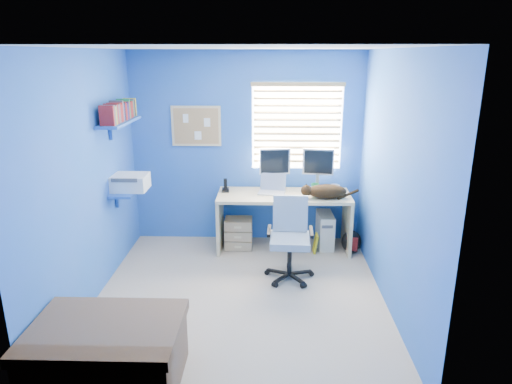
{
  "coord_description": "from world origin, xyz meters",
  "views": [
    {
      "loc": [
        0.29,
        -4.27,
        2.45
      ],
      "look_at": [
        0.15,
        0.65,
        0.95
      ],
      "focal_mm": 32.0,
      "sensor_mm": 36.0,
      "label": 1
    }
  ],
  "objects_px": {
    "desk": "(283,221)",
    "tower_pc": "(325,230)",
    "laptop": "(272,185)",
    "office_chair": "(290,249)",
    "cat": "(327,191)"
  },
  "relations": [
    {
      "from": "desk",
      "to": "tower_pc",
      "type": "height_order",
      "value": "desk"
    },
    {
      "from": "cat",
      "to": "tower_pc",
      "type": "distance_m",
      "value": 0.64
    },
    {
      "from": "desk",
      "to": "laptop",
      "type": "height_order",
      "value": "laptop"
    },
    {
      "from": "laptop",
      "to": "cat",
      "type": "bearing_deg",
      "value": -5.88
    },
    {
      "from": "tower_pc",
      "to": "desk",
      "type": "bearing_deg",
      "value": -173.52
    },
    {
      "from": "desk",
      "to": "tower_pc",
      "type": "relative_size",
      "value": 3.74
    },
    {
      "from": "laptop",
      "to": "office_chair",
      "type": "relative_size",
      "value": 0.36
    },
    {
      "from": "desk",
      "to": "tower_pc",
      "type": "distance_m",
      "value": 0.58
    },
    {
      "from": "tower_pc",
      "to": "office_chair",
      "type": "bearing_deg",
      "value": -121.94
    },
    {
      "from": "desk",
      "to": "cat",
      "type": "distance_m",
      "value": 0.71
    },
    {
      "from": "desk",
      "to": "tower_pc",
      "type": "bearing_deg",
      "value": 8.66
    },
    {
      "from": "desk",
      "to": "laptop",
      "type": "distance_m",
      "value": 0.51
    },
    {
      "from": "laptop",
      "to": "cat",
      "type": "height_order",
      "value": "laptop"
    },
    {
      "from": "tower_pc",
      "to": "office_chair",
      "type": "relative_size",
      "value": 0.49
    },
    {
      "from": "cat",
      "to": "office_chair",
      "type": "bearing_deg",
      "value": -129.81
    }
  ]
}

